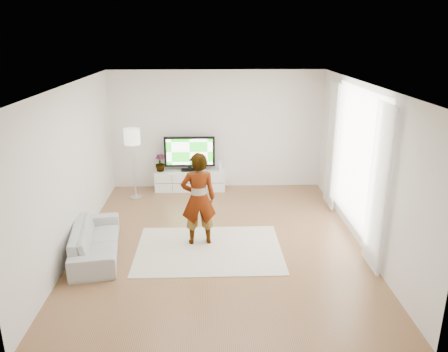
{
  "coord_description": "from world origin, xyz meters",
  "views": [
    {
      "loc": [
        -0.14,
        -7.15,
        3.62
      ],
      "look_at": [
        0.1,
        0.4,
        1.11
      ],
      "focal_mm": 35.0,
      "sensor_mm": 36.0,
      "label": 1
    }
  ],
  "objects_px": {
    "television": "(190,152)",
    "player": "(198,199)",
    "floor_lamp": "(132,140)",
    "rug": "(209,249)",
    "sofa": "(96,240)",
    "media_console": "(190,180)"
  },
  "relations": [
    {
      "from": "television",
      "to": "player",
      "type": "distance_m",
      "value": 2.86
    },
    {
      "from": "player",
      "to": "floor_lamp",
      "type": "distance_m",
      "value": 2.81
    },
    {
      "from": "rug",
      "to": "player",
      "type": "bearing_deg",
      "value": 122.53
    },
    {
      "from": "player",
      "to": "floor_lamp",
      "type": "bearing_deg",
      "value": -63.72
    },
    {
      "from": "sofa",
      "to": "player",
      "type": "bearing_deg",
      "value": -87.3
    },
    {
      "from": "player",
      "to": "floor_lamp",
      "type": "height_order",
      "value": "player"
    },
    {
      "from": "sofa",
      "to": "floor_lamp",
      "type": "relative_size",
      "value": 1.14
    },
    {
      "from": "media_console",
      "to": "television",
      "type": "bearing_deg",
      "value": 90.0
    },
    {
      "from": "sofa",
      "to": "television",
      "type": "bearing_deg",
      "value": -33.98
    },
    {
      "from": "rug",
      "to": "sofa",
      "type": "height_order",
      "value": "sofa"
    },
    {
      "from": "floor_lamp",
      "to": "media_console",
      "type": "bearing_deg",
      "value": 22.26
    },
    {
      "from": "media_console",
      "to": "player",
      "type": "height_order",
      "value": "player"
    },
    {
      "from": "floor_lamp",
      "to": "sofa",
      "type": "bearing_deg",
      "value": -94.98
    },
    {
      "from": "sofa",
      "to": "media_console",
      "type": "bearing_deg",
      "value": -34.17
    },
    {
      "from": "rug",
      "to": "television",
      "type": "bearing_deg",
      "value": 98.22
    },
    {
      "from": "sofa",
      "to": "floor_lamp",
      "type": "height_order",
      "value": "floor_lamp"
    },
    {
      "from": "media_console",
      "to": "rug",
      "type": "xyz_separation_m",
      "value": [
        0.45,
        -3.09,
        -0.23
      ]
    },
    {
      "from": "rug",
      "to": "floor_lamp",
      "type": "xyz_separation_m",
      "value": [
        -1.68,
        2.59,
        1.35
      ]
    },
    {
      "from": "media_console",
      "to": "floor_lamp",
      "type": "distance_m",
      "value": 1.74
    },
    {
      "from": "media_console",
      "to": "television",
      "type": "xyz_separation_m",
      "value": [
        0.0,
        0.03,
        0.68
      ]
    },
    {
      "from": "television",
      "to": "sofa",
      "type": "height_order",
      "value": "television"
    },
    {
      "from": "player",
      "to": "television",
      "type": "bearing_deg",
      "value": -91.16
    }
  ]
}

